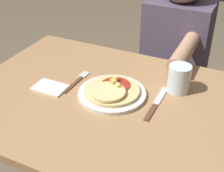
{
  "coord_description": "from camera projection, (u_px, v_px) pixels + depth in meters",
  "views": [
    {
      "loc": [
        0.42,
        -0.84,
        1.43
      ],
      "look_at": [
        0.01,
        0.03,
        0.82
      ],
      "focal_mm": 50.0,
      "sensor_mm": 36.0,
      "label": 1
    }
  ],
  "objects": [
    {
      "name": "person_diner",
      "position": [
        175.0,
        57.0,
        1.64
      ],
      "size": [
        0.32,
        0.52,
        1.16
      ],
      "color": "#2D2D38",
      "rests_on": "ground_plane"
    },
    {
      "name": "pizza",
      "position": [
        111.0,
        90.0,
        1.14
      ],
      "size": [
        0.2,
        0.2,
        0.04
      ],
      "color": "#DBBC7A",
      "rests_on": "plate"
    },
    {
      "name": "napkin",
      "position": [
        50.0,
        88.0,
        1.19
      ],
      "size": [
        0.13,
        0.09,
        0.01
      ],
      "color": "silver",
      "rests_on": "dining_table"
    },
    {
      "name": "dining_table",
      "position": [
        106.0,
        126.0,
        1.21
      ],
      "size": [
        1.06,
        0.78,
        0.78
      ],
      "color": "#9E754C",
      "rests_on": "ground_plane"
    },
    {
      "name": "plate",
      "position": [
        112.0,
        94.0,
        1.15
      ],
      "size": [
        0.25,
        0.25,
        0.01
      ],
      "color": "silver",
      "rests_on": "dining_table"
    },
    {
      "name": "fork",
      "position": [
        78.0,
        80.0,
        1.24
      ],
      "size": [
        0.03,
        0.18,
        0.0
      ],
      "color": "brown",
      "rests_on": "dining_table"
    },
    {
      "name": "knife",
      "position": [
        156.0,
        104.0,
        1.1
      ],
      "size": [
        0.02,
        0.22,
        0.0
      ],
      "color": "brown",
      "rests_on": "dining_table"
    },
    {
      "name": "drinking_glass",
      "position": [
        179.0,
        79.0,
        1.15
      ],
      "size": [
        0.08,
        0.08,
        0.11
      ],
      "color": "silver",
      "rests_on": "dining_table"
    }
  ]
}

